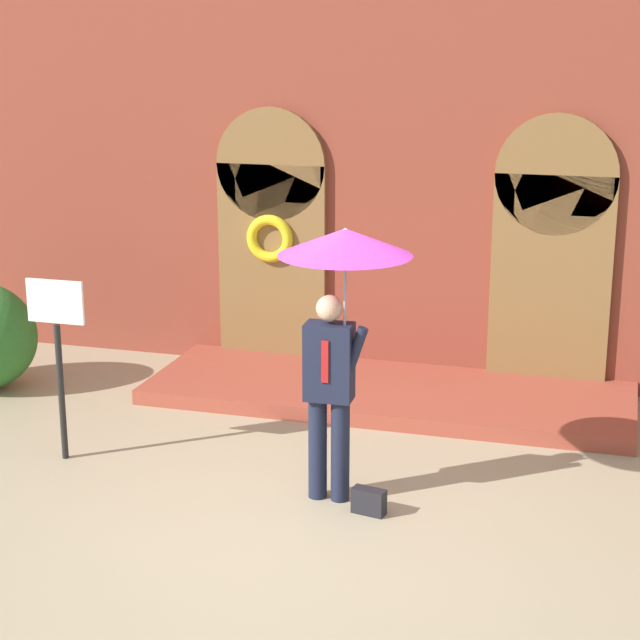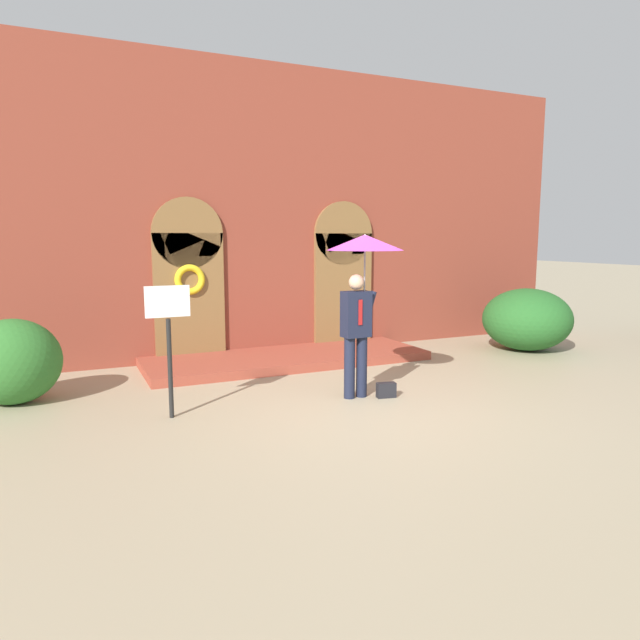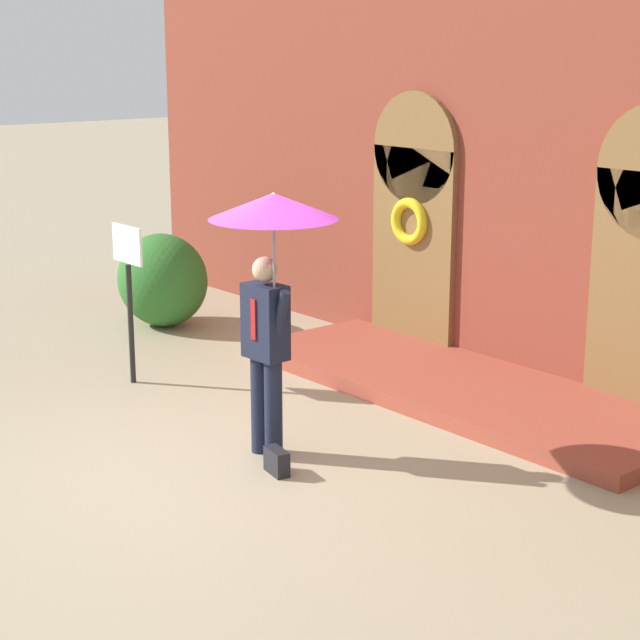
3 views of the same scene
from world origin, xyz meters
TOP-DOWN VIEW (x-y plane):
  - ground_plane at (0.00, 0.00)m, footprint 80.00×80.00m
  - building_facade at (-0.00, 4.15)m, footprint 14.00×2.30m
  - person_with_umbrella at (0.16, 0.48)m, footprint 1.10×1.10m
  - handbag at (0.46, 0.28)m, footprint 0.30×0.17m
  - sign_post at (-2.56, 0.64)m, footprint 0.56×0.06m

SIDE VIEW (x-z plane):
  - ground_plane at x=0.00m, z-range 0.00..0.00m
  - handbag at x=0.46m, z-range 0.00..0.22m
  - sign_post at x=-2.56m, z-range 0.30..2.02m
  - person_with_umbrella at x=0.16m, z-range 0.73..3.09m
  - building_facade at x=0.00m, z-range -0.12..5.48m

